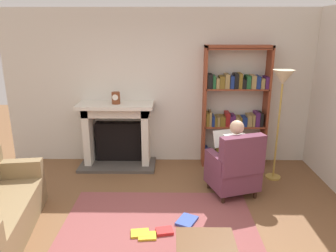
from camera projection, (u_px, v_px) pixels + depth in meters
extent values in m
plane|color=brown|center=(158.00, 245.00, 3.63)|extent=(14.00, 14.00, 0.00)
cube|color=silver|center=(163.00, 88.00, 5.68)|extent=(5.60, 0.10, 2.70)
cube|color=brown|center=(159.00, 229.00, 3.91)|extent=(2.40, 1.80, 0.01)
cube|color=#4C4742|center=(118.00, 165.00, 5.72)|extent=(1.33, 0.64, 0.05)
cube|color=black|center=(119.00, 141.00, 5.82)|extent=(0.81, 0.20, 0.70)
cube|color=silver|center=(89.00, 136.00, 5.67)|extent=(0.12, 0.44, 1.08)
cube|color=silver|center=(146.00, 136.00, 5.66)|extent=(0.12, 0.44, 1.08)
cube|color=silver|center=(116.00, 111.00, 5.53)|extent=(1.13, 0.44, 0.16)
cube|color=silver|center=(115.00, 105.00, 5.44)|extent=(1.29, 0.56, 0.06)
cylinder|color=brown|center=(116.00, 98.00, 5.39)|extent=(0.14, 0.14, 0.20)
cylinder|color=white|center=(115.00, 97.00, 5.32)|extent=(0.10, 0.01, 0.10)
cube|color=brown|center=(204.00, 107.00, 5.56)|extent=(0.04, 0.32, 2.10)
cube|color=brown|center=(266.00, 107.00, 5.54)|extent=(0.04, 0.32, 2.10)
cube|color=brown|center=(239.00, 46.00, 5.25)|extent=(1.11, 0.32, 0.04)
cube|color=brown|center=(232.00, 160.00, 5.83)|extent=(1.07, 0.32, 0.02)
cube|color=navy|center=(206.00, 154.00, 5.79)|extent=(0.06, 0.26, 0.23)
cube|color=#4C1E59|center=(209.00, 155.00, 5.80)|extent=(0.06, 0.26, 0.19)
cube|color=#997F4C|center=(213.00, 156.00, 5.80)|extent=(0.07, 0.26, 0.16)
cube|color=brown|center=(218.00, 154.00, 5.79)|extent=(0.08, 0.26, 0.21)
cube|color=#4C1E59|center=(223.00, 155.00, 5.80)|extent=(0.08, 0.26, 0.19)
cube|color=#1E592D|center=(227.00, 154.00, 5.79)|extent=(0.06, 0.26, 0.21)
cube|color=navy|center=(230.00, 154.00, 5.79)|extent=(0.05, 0.26, 0.22)
cube|color=#4C1E59|center=(234.00, 153.00, 5.79)|extent=(0.09, 0.26, 0.25)
cube|color=#1E592D|center=(238.00, 155.00, 5.79)|extent=(0.04, 0.26, 0.19)
cube|color=maroon|center=(241.00, 156.00, 5.80)|extent=(0.07, 0.26, 0.16)
cube|color=#4C1E59|center=(244.00, 153.00, 5.78)|extent=(0.04, 0.26, 0.26)
cube|color=#997F4C|center=(248.00, 155.00, 5.79)|extent=(0.08, 0.26, 0.20)
cube|color=navy|center=(252.00, 154.00, 5.78)|extent=(0.06, 0.26, 0.24)
cube|color=#997F4C|center=(256.00, 155.00, 5.79)|extent=(0.08, 0.26, 0.20)
cube|color=brown|center=(234.00, 126.00, 5.64)|extent=(1.07, 0.32, 0.02)
cube|color=brown|center=(207.00, 119.00, 5.60)|extent=(0.05, 0.26, 0.23)
cube|color=#997F4C|center=(210.00, 118.00, 5.60)|extent=(0.04, 0.26, 0.25)
cube|color=navy|center=(213.00, 120.00, 5.61)|extent=(0.04, 0.26, 0.18)
cube|color=brown|center=(215.00, 121.00, 5.61)|extent=(0.04, 0.26, 0.16)
cube|color=#997F4C|center=(218.00, 120.00, 5.61)|extent=(0.04, 0.26, 0.17)
cube|color=brown|center=(222.00, 120.00, 5.61)|extent=(0.09, 0.26, 0.17)
cube|color=maroon|center=(227.00, 119.00, 5.60)|extent=(0.07, 0.26, 0.24)
cube|color=#4C1E59|center=(230.00, 120.00, 5.61)|extent=(0.04, 0.26, 0.18)
cube|color=#4C1E59|center=(233.00, 120.00, 5.60)|extent=(0.05, 0.26, 0.19)
cube|color=#997F4C|center=(236.00, 121.00, 5.61)|extent=(0.05, 0.26, 0.16)
cube|color=brown|center=(240.00, 121.00, 5.61)|extent=(0.04, 0.26, 0.16)
cube|color=navy|center=(244.00, 121.00, 5.61)|extent=(0.08, 0.26, 0.16)
cube|color=#997F4C|center=(248.00, 120.00, 5.60)|extent=(0.08, 0.26, 0.19)
cube|color=#997F4C|center=(252.00, 120.00, 5.60)|extent=(0.04, 0.26, 0.20)
cube|color=#4C1E59|center=(256.00, 118.00, 5.59)|extent=(0.07, 0.26, 0.24)
cube|color=black|center=(260.00, 119.00, 5.59)|extent=(0.05, 0.26, 0.23)
cube|color=brown|center=(236.00, 88.00, 5.45)|extent=(1.07, 0.32, 0.02)
cube|color=black|center=(209.00, 81.00, 5.41)|extent=(0.08, 0.26, 0.24)
cube|color=#1E592D|center=(214.00, 82.00, 5.42)|extent=(0.05, 0.26, 0.21)
cube|color=#997F4C|center=(217.00, 83.00, 5.42)|extent=(0.05, 0.26, 0.17)
cube|color=brown|center=(221.00, 82.00, 5.41)|extent=(0.08, 0.26, 0.21)
cube|color=#997F4C|center=(227.00, 81.00, 5.41)|extent=(0.08, 0.26, 0.24)
cube|color=navy|center=(231.00, 82.00, 5.41)|extent=(0.06, 0.26, 0.21)
cube|color=black|center=(235.00, 81.00, 5.41)|extent=(0.07, 0.26, 0.25)
cube|color=brown|center=(239.00, 80.00, 5.40)|extent=(0.06, 0.26, 0.25)
cube|color=black|center=(243.00, 83.00, 5.42)|extent=(0.07, 0.26, 0.16)
cube|color=#1E592D|center=(247.00, 82.00, 5.41)|extent=(0.07, 0.26, 0.21)
cube|color=#997F4C|center=(252.00, 81.00, 5.41)|extent=(0.08, 0.26, 0.22)
cube|color=navy|center=(257.00, 82.00, 5.41)|extent=(0.07, 0.26, 0.21)
cube|color=#997F4C|center=(261.00, 83.00, 5.41)|extent=(0.06, 0.26, 0.17)
cube|color=#4C1E59|center=(266.00, 82.00, 5.41)|extent=(0.07, 0.26, 0.20)
cube|color=brown|center=(239.00, 49.00, 5.26)|extent=(1.07, 0.32, 0.02)
cylinder|color=#331E14|center=(238.00, 180.00, 5.07)|extent=(0.05, 0.05, 0.12)
cylinder|color=#331E14|center=(209.00, 184.00, 4.92)|extent=(0.05, 0.05, 0.12)
cylinder|color=#331E14|center=(255.00, 194.00, 4.63)|extent=(0.05, 0.05, 0.12)
cylinder|color=#331E14|center=(223.00, 199.00, 4.48)|extent=(0.05, 0.05, 0.12)
cube|color=brown|center=(232.00, 176.00, 4.72)|extent=(0.80, 0.77, 0.30)
cube|color=brown|center=(242.00, 155.00, 4.38)|extent=(0.66, 0.35, 0.55)
cube|color=brown|center=(249.00, 158.00, 4.72)|extent=(0.28, 0.55, 0.22)
cube|color=brown|center=(216.00, 162.00, 4.56)|extent=(0.28, 0.55, 0.22)
cube|color=silver|center=(235.00, 152.00, 4.56)|extent=(0.37, 0.29, 0.50)
sphere|color=#D8AD8C|center=(237.00, 127.00, 4.45)|extent=(0.20, 0.20, 0.20)
cube|color=#191E3F|center=(233.00, 159.00, 4.82)|extent=(0.24, 0.42, 0.12)
cube|color=#191E3F|center=(223.00, 161.00, 4.77)|extent=(0.24, 0.42, 0.12)
cylinder|color=#191E3F|center=(226.00, 170.00, 5.07)|extent=(0.10, 0.10, 0.42)
cylinder|color=#191E3F|center=(217.00, 171.00, 5.02)|extent=(0.10, 0.10, 0.42)
cube|color=white|center=(225.00, 138.00, 4.83)|extent=(0.38, 0.22, 0.25)
cube|color=olive|center=(16.00, 169.00, 4.37)|extent=(0.72, 0.26, 0.24)
cube|color=brown|center=(205.00, 241.00, 3.05)|extent=(0.56, 0.39, 0.03)
cylinder|color=brown|center=(180.00, 249.00, 3.26)|extent=(0.04, 0.04, 0.40)
cylinder|color=brown|center=(227.00, 249.00, 3.26)|extent=(0.04, 0.04, 0.40)
cube|color=red|center=(164.00, 231.00, 3.83)|extent=(0.23, 0.19, 0.04)
cube|color=gold|center=(147.00, 236.00, 3.75)|extent=(0.22, 0.18, 0.02)
cube|color=gold|center=(140.00, 233.00, 3.80)|extent=(0.23, 0.19, 0.03)
cube|color=#334CA5|center=(187.00, 221.00, 4.04)|extent=(0.31, 0.34, 0.03)
cylinder|color=#B7933F|center=(273.00, 177.00, 5.28)|extent=(0.24, 0.24, 0.03)
cylinder|color=#B7933F|center=(278.00, 132.00, 5.05)|extent=(0.03, 0.03, 1.53)
cone|color=beige|center=(283.00, 77.00, 4.80)|extent=(0.32, 0.32, 0.22)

